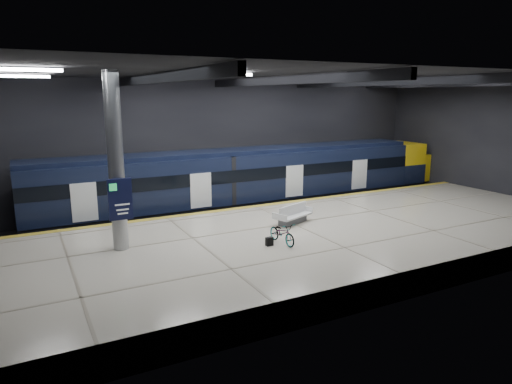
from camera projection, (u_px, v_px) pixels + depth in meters
ground at (281, 239)px, 22.85m from camera, size 30.00×30.00×0.00m
room_shell at (283, 124)px, 21.66m from camera, size 30.10×16.10×8.05m
platform at (310, 243)px, 20.57m from camera, size 30.00×11.00×1.10m
safety_strip at (256, 206)px, 25.00m from camera, size 30.00×0.40×0.01m
rails at (235, 213)px, 27.60m from camera, size 30.00×1.52×0.16m
train at (266, 178)px, 28.14m from camera, size 29.40×2.84×3.79m
bench at (293, 217)px, 21.64m from camera, size 2.24×1.55×0.92m
bicycle at (282, 233)px, 18.67m from camera, size 0.71×1.73×0.89m
pannier_bag at (269, 241)px, 18.45m from camera, size 0.31×0.19×0.35m
info_column at (116, 165)px, 17.41m from camera, size 0.90×0.78×6.90m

